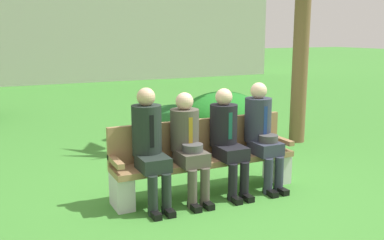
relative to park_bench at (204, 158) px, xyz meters
name	(u,v)px	position (x,y,z in m)	size (l,w,h in m)	color
ground_plane	(218,191)	(0.16, -0.09, -0.44)	(80.00, 80.00, 0.00)	#3E8530
park_bench	(204,158)	(0.00, 0.00, 0.00)	(2.34, 0.44, 0.90)	#99754C
seated_man_leftmost	(149,141)	(-0.75, -0.12, 0.32)	(0.34, 0.72, 1.35)	#1E2823
seated_man_centerleft	(188,141)	(-0.28, -0.14, 0.27)	(0.34, 0.72, 1.27)	#4C473D
seated_man_centerright	(227,135)	(0.25, -0.13, 0.28)	(0.34, 0.72, 1.29)	black
seated_man_rightmost	(262,130)	(0.76, -0.13, 0.31)	(0.34, 0.72, 1.34)	#2D3342
shrub_near_bench	(193,123)	(0.91, 2.21, -0.07)	(1.18, 1.08, 0.74)	#277321
shrub_mid_lawn	(174,127)	(0.48, 2.07, -0.06)	(1.20, 1.10, 0.75)	#1C5822
shrub_far_lawn	(223,119)	(1.31, 1.84, 0.04)	(1.53, 1.40, 0.96)	#1E7522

